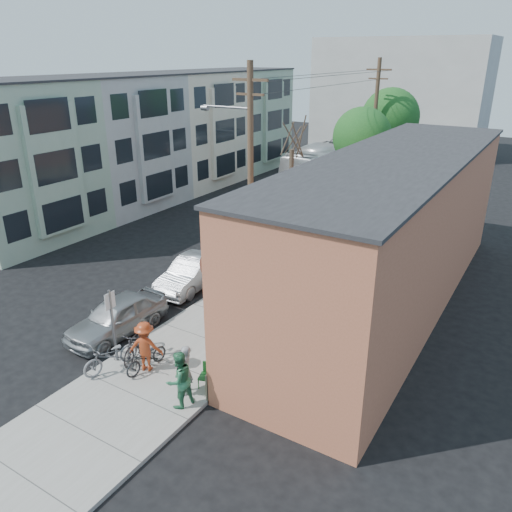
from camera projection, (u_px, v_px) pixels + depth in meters
The scene contains 27 objects.
ground at pixel (160, 296), 23.02m from camera, with size 120.00×120.00×0.00m, color black.
sidewalk at pixel (339, 241), 29.61m from camera, with size 4.50×58.00×0.15m, color #99958D.
cafe_building at pixel (391, 232), 21.35m from camera, with size 6.60×20.20×6.61m.
apartment_row at pixel (162, 137), 38.11m from camera, with size 6.30×32.00×9.00m.
end_cap_building at pixel (400, 96), 54.86m from camera, with size 18.00×8.00×12.00m, color #AEACA8.
sign_post at pixel (112, 319), 17.34m from camera, with size 0.07×0.45×2.80m.
parking_meter_near at pixel (217, 276), 22.71m from camera, with size 0.14×0.14×1.24m.
parking_meter_far at pixel (294, 230), 28.71m from camera, with size 0.14×0.14×1.24m.
utility_pole_near at pixel (249, 170), 23.01m from camera, with size 3.57×0.28×10.00m.
utility_pole_far at pixel (374, 128), 36.36m from camera, with size 1.80×0.28×10.00m.
tree_bare at pixel (290, 204), 26.39m from camera, with size 0.24×0.24×5.74m.
tree_leafy_mid at pixel (362, 137), 33.62m from camera, with size 3.96×3.96×7.01m.
tree_leafy_far at pixel (390, 117), 38.01m from camera, with size 4.35×4.35×7.92m.
patio_chair_a at pixel (259, 332), 18.93m from camera, with size 0.50×0.50×0.88m, color #14481A, non-canonical shape.
patio_chair_b at pixel (206, 376), 16.34m from camera, with size 0.50×0.50×0.88m, color #14481A, non-canonical shape.
patron_grey at pixel (185, 370), 15.93m from camera, with size 0.63×0.42×1.74m, color gray.
patron_green at pixel (179, 380), 15.33m from camera, with size 0.92×0.72×1.90m, color #2E754A.
cyclist at pixel (145, 346), 17.13m from camera, with size 1.19×0.68×1.84m, color #9A3516.
cyclist_bike at pixel (147, 358), 17.30m from camera, with size 0.62×1.77×0.93m, color black.
parked_bike_a at pixel (136, 344), 17.90m from camera, with size 0.55×1.96×1.17m, color black.
parked_bike_b at pixel (111, 356), 17.26m from camera, with size 0.72×2.05×1.08m, color slate.
car_0 at pixel (117, 316), 19.74m from camera, with size 1.77×4.39×1.50m, color #96999D.
car_1 at pixel (192, 273), 23.70m from camera, with size 1.56×4.48×1.48m, color #ACAFB4.
car_2 at pixel (251, 238), 28.01m from camera, with size 2.18×5.37×1.56m, color black.
car_3 at pixel (303, 210), 32.87m from camera, with size 2.83×6.13×1.70m, color silver.
car_4 at pixel (342, 191), 37.98m from camera, with size 1.40×4.00×1.32m, color #ACADB4.
bus at pixel (326, 163), 42.70m from camera, with size 2.80×11.98×3.34m, color white.
Camera 1 is at (14.59, -15.22, 10.41)m, focal length 35.00 mm.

